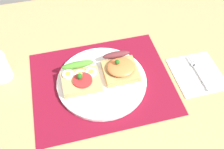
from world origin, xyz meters
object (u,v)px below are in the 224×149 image
at_px(napkin, 197,73).
at_px(fork, 198,71).
at_px(sandwich_egg_tomato, 81,78).
at_px(plate, 102,81).
at_px(sandwich_salmon, 120,68).

distance_m(napkin, fork, 0.01).
bearing_deg(sandwich_egg_tomato, napkin, -7.86).
height_order(plate, sandwich_egg_tomato, sandwich_egg_tomato).
relative_size(plate, napkin, 1.72).
distance_m(plate, fork, 0.28).
xyz_separation_m(sandwich_egg_tomato, sandwich_salmon, (0.12, 0.01, 0.00)).
bearing_deg(plate, napkin, -7.61).
xyz_separation_m(sandwich_salmon, napkin, (0.22, -0.05, -0.03)).
bearing_deg(napkin, sandwich_egg_tomato, 172.14).
distance_m(plate, sandwich_salmon, 0.06).
height_order(plate, sandwich_salmon, sandwich_salmon).
height_order(sandwich_egg_tomato, sandwich_salmon, sandwich_salmon).
xyz_separation_m(sandwich_salmon, fork, (0.22, -0.05, -0.02)).
distance_m(sandwich_salmon, fork, 0.23).
xyz_separation_m(sandwich_egg_tomato, napkin, (0.34, -0.05, -0.03)).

